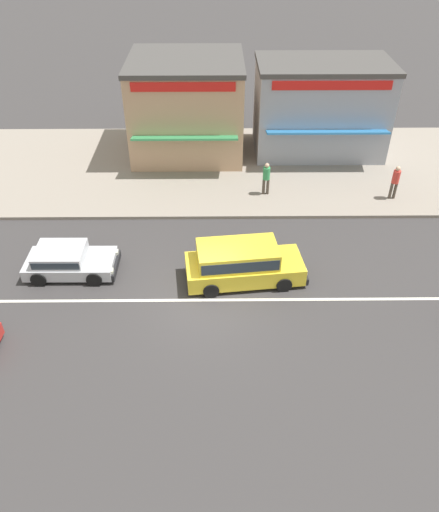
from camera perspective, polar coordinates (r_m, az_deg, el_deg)
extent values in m
plane|color=#383535|center=(18.57, -1.35, -5.06)|extent=(160.00, 160.00, 0.00)
cube|color=silver|center=(18.56, -1.35, -5.05)|extent=(50.40, 0.14, 0.01)
cube|color=gray|center=(27.21, -1.13, 10.12)|extent=(68.00, 10.00, 0.15)
cube|color=yellow|center=(19.18, 2.84, -1.45)|extent=(4.62, 2.26, 0.70)
cube|color=yellow|center=(18.71, 2.07, 0.16)|extent=(3.16, 1.92, 0.70)
cube|color=#28333D|center=(18.71, 2.07, 0.16)|extent=(3.05, 1.95, 0.45)
cube|color=black|center=(19.76, 9.35, -1.41)|extent=(0.31, 1.75, 0.28)
cube|color=white|center=(20.00, 8.93, 0.50)|extent=(0.11, 0.25, 0.14)
cube|color=white|center=(19.07, 9.83, -1.73)|extent=(0.11, 0.25, 0.14)
cylinder|color=black|center=(20.20, 6.31, -0.14)|extent=(0.62, 0.29, 0.60)
cylinder|color=black|center=(18.93, 7.36, -3.23)|extent=(0.62, 0.29, 0.60)
cylinder|color=black|center=(19.82, -1.50, -0.72)|extent=(0.62, 0.29, 0.60)
cylinder|color=black|center=(18.53, -0.98, -3.92)|extent=(0.62, 0.29, 0.60)
cube|color=#B7BABF|center=(20.43, -16.60, -0.84)|extent=(3.43, 1.73, 0.48)
cube|color=#B7BABF|center=(20.25, -17.76, 0.21)|extent=(1.89, 1.55, 0.46)
cube|color=#28333D|center=(20.25, -17.76, 0.21)|extent=(1.81, 1.59, 0.29)
cube|color=black|center=(20.06, -11.73, -1.07)|extent=(0.13, 1.68, 0.28)
cube|color=white|center=(20.41, -11.61, 0.42)|extent=(0.08, 0.24, 0.14)
cube|color=white|center=(19.48, -12.17, -1.70)|extent=(0.08, 0.24, 0.14)
cylinder|color=black|center=(20.84, -13.25, 0.31)|extent=(0.60, 0.22, 0.60)
cylinder|color=black|center=(19.60, -14.11, -2.56)|extent=(0.60, 0.22, 0.60)
cylinder|color=black|center=(21.42, -18.78, 0.29)|extent=(0.60, 0.22, 0.60)
cylinder|color=black|center=(20.22, -19.95, -2.49)|extent=(0.60, 0.22, 0.60)
cylinder|color=#4C4238|center=(24.48, 5.07, 7.93)|extent=(0.14, 0.14, 0.81)
cylinder|color=#4C4238|center=(24.50, 5.54, 7.93)|extent=(0.14, 0.14, 0.81)
cylinder|color=#389956|center=(24.16, 5.40, 9.39)|extent=(0.34, 0.34, 0.61)
sphere|color=#D6AD89|center=(23.97, 5.45, 10.27)|extent=(0.22, 0.22, 0.22)
cylinder|color=#4C4238|center=(25.38, 18.99, 7.10)|extent=(0.14, 0.14, 0.84)
cylinder|color=#4C4238|center=(25.44, 19.42, 7.08)|extent=(0.14, 0.14, 0.84)
cylinder|color=#D63D33|center=(25.07, 19.54, 8.53)|extent=(0.34, 0.34, 0.63)
sphere|color=#D6AD89|center=(24.88, 19.75, 9.39)|extent=(0.23, 0.23, 0.23)
cube|color=tan|center=(28.18, -3.71, 16.51)|extent=(5.85, 5.52, 4.77)
cube|color=#474442|center=(27.39, -3.93, 21.41)|extent=(5.97, 5.63, 0.24)
cube|color=#33844C|center=(25.43, -3.99, 13.32)|extent=(5.27, 0.90, 0.28)
cube|color=red|center=(24.87, -4.20, 18.72)|extent=(4.97, 0.08, 0.44)
cube|color=#999EA8|center=(28.68, 11.41, 16.08)|extent=(6.89, 4.08, 4.60)
cube|color=#474442|center=(27.93, 12.05, 20.69)|extent=(7.03, 4.16, 0.24)
cube|color=#286BA3|center=(26.61, 12.22, 13.69)|extent=(6.20, 0.90, 0.28)
cube|color=red|center=(26.13, 12.75, 18.48)|extent=(5.85, 0.08, 0.44)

